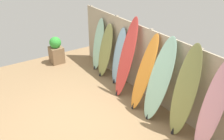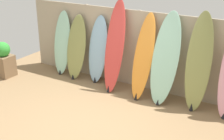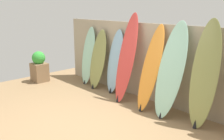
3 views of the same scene
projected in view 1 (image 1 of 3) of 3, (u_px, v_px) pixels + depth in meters
name	position (u px, v px, depth m)	size (l,w,h in m)	color
ground	(79.00, 120.00, 5.70)	(7.68, 7.68, 0.00)	#8E704C
fence_back	(148.00, 64.00, 6.28)	(6.08, 0.11, 1.80)	tan
surfboard_seafoam_0	(98.00, 45.00, 7.69)	(0.50, 0.38, 1.62)	#9ED6BC
surfboard_olive_1	(105.00, 51.00, 7.32)	(0.54, 0.48, 1.58)	olive
surfboard_skyblue_2	(119.00, 57.00, 6.90)	(0.57, 0.43, 1.62)	#8CB7D6
surfboard_red_3	(126.00, 58.00, 6.31)	(0.50, 0.70, 2.04)	#D13D38
surfboard_orange_4	(144.00, 73.00, 5.83)	(0.43, 0.70, 1.82)	orange
surfboard_seafoam_5	(159.00, 80.00, 5.44)	(0.60, 0.65, 1.91)	#9ED6BC
surfboard_olive_6	(185.00, 92.00, 4.95)	(0.53, 0.50, 1.98)	olive
surfboard_pink_7	(212.00, 109.00, 4.51)	(0.45, 0.49, 1.92)	pink
planter_box	(56.00, 50.00, 8.24)	(0.44, 0.41, 0.90)	#846647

